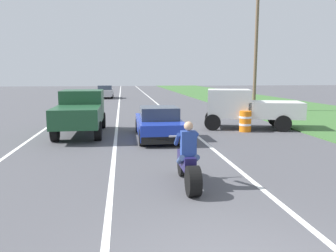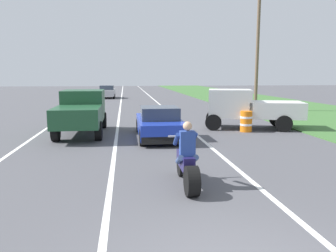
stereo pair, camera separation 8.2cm
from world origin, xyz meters
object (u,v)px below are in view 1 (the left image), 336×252
at_px(sports_car_blue, 159,124).
at_px(pickup_truck_right_shoulder_white, 247,107).
at_px(construction_barrel_nearest, 245,121).
at_px(motorcycle_with_rider, 188,164).
at_px(distant_car_far_ahead, 105,92).
at_px(pickup_truck_left_lane_dark_green, 81,110).

height_order(sports_car_blue, pickup_truck_right_shoulder_white, pickup_truck_right_shoulder_white).
xyz_separation_m(sports_car_blue, construction_barrel_nearest, (4.32, 1.10, -0.13)).
xyz_separation_m(motorcycle_with_rider, sports_car_blue, (-0.01, 6.53, 0.04)).
distance_m(motorcycle_with_rider, distant_car_far_ahead, 32.65).
distance_m(motorcycle_with_rider, construction_barrel_nearest, 8.76).
height_order(motorcycle_with_rider, pickup_truck_right_shoulder_white, pickup_truck_right_shoulder_white).
bearing_deg(distant_car_far_ahead, pickup_truck_left_lane_dark_green, -89.84).
bearing_deg(sports_car_blue, pickup_truck_right_shoulder_white, 23.57).
bearing_deg(motorcycle_with_rider, distant_car_far_ahead, 96.18).
bearing_deg(construction_barrel_nearest, distant_car_far_ahead, 107.48).
bearing_deg(motorcycle_with_rider, pickup_truck_right_shoulder_white, 61.13).
xyz_separation_m(sports_car_blue, pickup_truck_right_shoulder_white, (4.75, 2.07, 0.48)).
distance_m(sports_car_blue, distant_car_far_ahead, 26.16).
height_order(pickup_truck_left_lane_dark_green, construction_barrel_nearest, pickup_truck_left_lane_dark_green).
distance_m(construction_barrel_nearest, distant_car_far_ahead, 26.03).
distance_m(pickup_truck_left_lane_dark_green, pickup_truck_right_shoulder_white, 8.21).
height_order(motorcycle_with_rider, construction_barrel_nearest, motorcycle_with_rider).
bearing_deg(pickup_truck_left_lane_dark_green, distant_car_far_ahead, 90.16).
xyz_separation_m(motorcycle_with_rider, pickup_truck_left_lane_dark_green, (-3.45, 7.96, 0.51)).
height_order(pickup_truck_left_lane_dark_green, pickup_truck_right_shoulder_white, same).
bearing_deg(motorcycle_with_rider, pickup_truck_left_lane_dark_green, 113.42).
height_order(pickup_truck_left_lane_dark_green, distant_car_far_ahead, pickup_truck_left_lane_dark_green).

